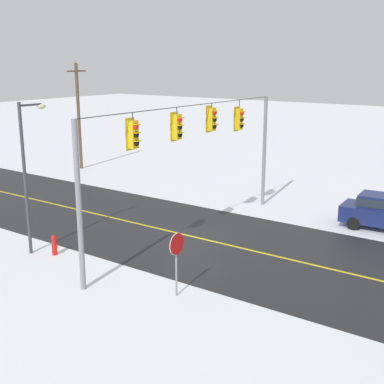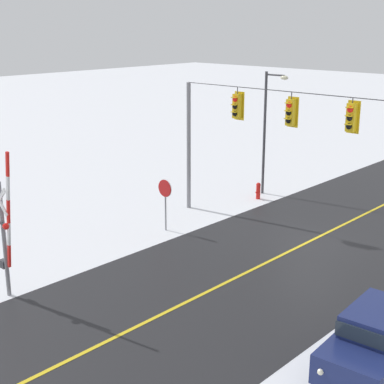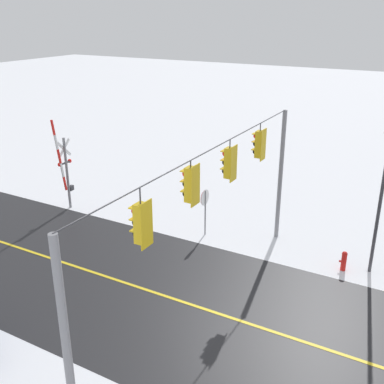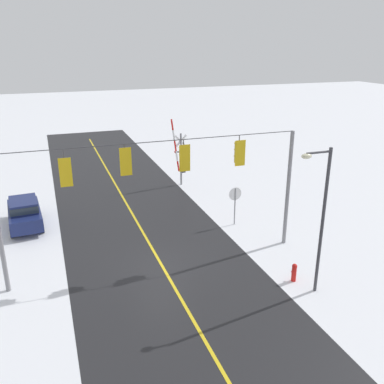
# 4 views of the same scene
# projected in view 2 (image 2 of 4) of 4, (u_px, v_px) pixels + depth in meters

# --- Properties ---
(ground_plane) EXTENTS (160.00, 160.00, 0.00)m
(ground_plane) POSITION_uv_depth(u_px,v_px,m) (309.00, 242.00, 24.76)
(ground_plane) COLOR white
(road_asphalt) EXTENTS (9.00, 80.00, 0.01)m
(road_asphalt) POSITION_uv_depth(u_px,v_px,m) (374.00, 209.00, 28.99)
(road_asphalt) COLOR black
(road_asphalt) RESTS_ON ground
(lane_centre_line) EXTENTS (0.14, 72.00, 0.01)m
(lane_centre_line) POSITION_uv_depth(u_px,v_px,m) (374.00, 209.00, 28.99)
(lane_centre_line) COLOR gold
(lane_centre_line) RESTS_ON ground
(signal_span) EXTENTS (14.20, 0.47, 6.22)m
(signal_span) POSITION_uv_depth(u_px,v_px,m) (316.00, 139.00, 23.49)
(signal_span) COLOR gray
(signal_span) RESTS_ON ground
(stop_sign) EXTENTS (0.80, 0.09, 2.35)m
(stop_sign) POSITION_uv_depth(u_px,v_px,m) (165.00, 193.00, 25.64)
(stop_sign) COLOR gray
(stop_sign) RESTS_ON ground
(railroad_crossing) EXTENTS (1.25, 0.31, 5.10)m
(railroad_crossing) POSITION_uv_depth(u_px,v_px,m) (4.00, 231.00, 19.22)
(railroad_crossing) COLOR gray
(railroad_crossing) RESTS_ON ground
(parked_car_navy) EXTENTS (2.06, 4.30, 1.74)m
(parked_car_navy) POSITION_uv_depth(u_px,v_px,m) (377.00, 337.00, 15.42)
(parked_car_navy) COLOR navy
(parked_car_navy) RESTS_ON ground
(streetlamp_near) EXTENTS (1.39, 0.28, 6.50)m
(streetlamp_near) POSITION_uv_depth(u_px,v_px,m) (268.00, 122.00, 30.53)
(streetlamp_near) COLOR #38383D
(streetlamp_near) RESTS_ON ground
(fire_hydrant) EXTENTS (0.24, 0.31, 0.88)m
(fire_hydrant) POSITION_uv_depth(u_px,v_px,m) (258.00, 190.00, 30.62)
(fire_hydrant) COLOR red
(fire_hydrant) RESTS_ON ground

